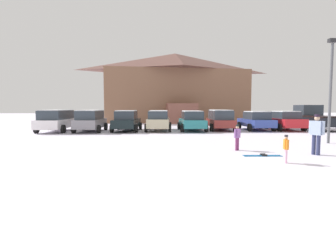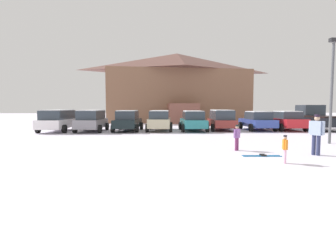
{
  "view_description": "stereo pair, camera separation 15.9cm",
  "coord_description": "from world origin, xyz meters",
  "px_view_note": "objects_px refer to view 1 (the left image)",
  "views": [
    {
      "loc": [
        -2.78,
        -5.76,
        1.96
      ],
      "look_at": [
        -1.42,
        8.22,
        0.94
      ],
      "focal_mm": 28.0,
      "sensor_mm": 36.0,
      "label": 1
    },
    {
      "loc": [
        -2.62,
        -5.77,
        1.96
      ],
      "look_at": [
        -1.42,
        8.22,
        0.94
      ],
      "focal_mm": 28.0,
      "sensor_mm": 36.0,
      "label": 2
    }
  ],
  "objects_px": {
    "parked_red_sedan": "(285,120)",
    "skier_child_in_purple_jacket": "(237,136)",
    "lamp_post": "(331,85)",
    "skier_child_in_orange_jacket": "(286,147)",
    "parked_black_sedan": "(127,121)",
    "pair_of_skis": "(263,155)",
    "parked_teal_hatchback": "(192,121)",
    "parked_beige_suv": "(159,120)",
    "pickup_truck": "(313,118)",
    "skier_adult_in_blue_parka": "(317,132)",
    "parked_maroon_van": "(220,119)",
    "parked_blue_hatchback": "(256,121)",
    "parked_grey_wagon": "(90,120)",
    "parked_white_suv": "(57,120)",
    "ski_lodge": "(175,87)"
  },
  "relations": [
    {
      "from": "parked_red_sedan",
      "to": "skier_child_in_purple_jacket",
      "type": "xyz_separation_m",
      "value": [
        -7.77,
        -9.74,
        -0.17
      ]
    },
    {
      "from": "parked_maroon_van",
      "to": "parked_teal_hatchback",
      "type": "bearing_deg",
      "value": -171.39
    },
    {
      "from": "parked_white_suv",
      "to": "pickup_truck",
      "type": "relative_size",
      "value": 0.79
    },
    {
      "from": "parked_grey_wagon",
      "to": "pickup_truck",
      "type": "distance_m",
      "value": 19.23
    },
    {
      "from": "parked_black_sedan",
      "to": "pair_of_skis",
      "type": "relative_size",
      "value": 2.85
    },
    {
      "from": "skier_child_in_purple_jacket",
      "to": "lamp_post",
      "type": "relative_size",
      "value": 0.21
    },
    {
      "from": "parked_grey_wagon",
      "to": "skier_adult_in_blue_parka",
      "type": "height_order",
      "value": "parked_grey_wagon"
    },
    {
      "from": "skier_child_in_purple_jacket",
      "to": "parked_red_sedan",
      "type": "bearing_deg",
      "value": 51.43
    },
    {
      "from": "parked_blue_hatchback",
      "to": "pickup_truck",
      "type": "bearing_deg",
      "value": 4.62
    },
    {
      "from": "parked_blue_hatchback",
      "to": "pair_of_skis",
      "type": "relative_size",
      "value": 2.74
    },
    {
      "from": "parked_white_suv",
      "to": "parked_maroon_van",
      "type": "height_order",
      "value": "parked_white_suv"
    },
    {
      "from": "parked_blue_hatchback",
      "to": "ski_lodge",
      "type": "bearing_deg",
      "value": 109.54
    },
    {
      "from": "skier_child_in_purple_jacket",
      "to": "pair_of_skis",
      "type": "bearing_deg",
      "value": -69.72
    },
    {
      "from": "lamp_post",
      "to": "skier_child_in_orange_jacket",
      "type": "bearing_deg",
      "value": -137.87
    },
    {
      "from": "parked_grey_wagon",
      "to": "parked_black_sedan",
      "type": "relative_size",
      "value": 0.96
    },
    {
      "from": "pickup_truck",
      "to": "lamp_post",
      "type": "relative_size",
      "value": 1.08
    },
    {
      "from": "parked_beige_suv",
      "to": "skier_child_in_orange_jacket",
      "type": "distance_m",
      "value": 13.46
    },
    {
      "from": "parked_white_suv",
      "to": "skier_child_in_purple_jacket",
      "type": "distance_m",
      "value": 15.13
    },
    {
      "from": "parked_teal_hatchback",
      "to": "pickup_truck",
      "type": "xyz_separation_m",
      "value": [
        11.01,
        0.49,
        0.16
      ]
    },
    {
      "from": "parked_red_sedan",
      "to": "pair_of_skis",
      "type": "height_order",
      "value": "parked_red_sedan"
    },
    {
      "from": "parked_teal_hatchback",
      "to": "parked_red_sedan",
      "type": "bearing_deg",
      "value": -1.38
    },
    {
      "from": "pickup_truck",
      "to": "skier_adult_in_blue_parka",
      "type": "relative_size",
      "value": 3.62
    },
    {
      "from": "parked_red_sedan",
      "to": "lamp_post",
      "type": "relative_size",
      "value": 0.77
    },
    {
      "from": "parked_teal_hatchback",
      "to": "lamp_post",
      "type": "bearing_deg",
      "value": -53.79
    },
    {
      "from": "parked_blue_hatchback",
      "to": "skier_child_in_orange_jacket",
      "type": "relative_size",
      "value": 4.29
    },
    {
      "from": "skier_adult_in_blue_parka",
      "to": "skier_child_in_orange_jacket",
      "type": "relative_size",
      "value": 1.69
    },
    {
      "from": "parked_blue_hatchback",
      "to": "skier_adult_in_blue_parka",
      "type": "relative_size",
      "value": 2.54
    },
    {
      "from": "pair_of_skis",
      "to": "lamp_post",
      "type": "xyz_separation_m",
      "value": [
        5.24,
        3.22,
        3.11
      ]
    },
    {
      "from": "pickup_truck",
      "to": "lamp_post",
      "type": "distance_m",
      "value": 10.23
    },
    {
      "from": "parked_black_sedan",
      "to": "parked_teal_hatchback",
      "type": "relative_size",
      "value": 1.0
    },
    {
      "from": "parked_blue_hatchback",
      "to": "pickup_truck",
      "type": "xyz_separation_m",
      "value": [
        5.47,
        0.44,
        0.18
      ]
    },
    {
      "from": "parked_blue_hatchback",
      "to": "skier_child_in_purple_jacket",
      "type": "relative_size",
      "value": 3.64
    },
    {
      "from": "parked_blue_hatchback",
      "to": "skier_adult_in_blue_parka",
      "type": "xyz_separation_m",
      "value": [
        -2.52,
        -11.39,
        0.13
      ]
    },
    {
      "from": "parked_grey_wagon",
      "to": "parked_black_sedan",
      "type": "height_order",
      "value": "parked_grey_wagon"
    },
    {
      "from": "parked_red_sedan",
      "to": "skier_child_in_orange_jacket",
      "type": "height_order",
      "value": "parked_red_sedan"
    },
    {
      "from": "parked_black_sedan",
      "to": "skier_adult_in_blue_parka",
      "type": "distance_m",
      "value": 14.27
    },
    {
      "from": "parked_maroon_van",
      "to": "skier_child_in_orange_jacket",
      "type": "height_order",
      "value": "parked_maroon_van"
    },
    {
      "from": "parked_teal_hatchback",
      "to": "skier_adult_in_blue_parka",
      "type": "xyz_separation_m",
      "value": [
        3.01,
        -11.34,
        0.11
      ]
    },
    {
      "from": "parked_grey_wagon",
      "to": "skier_adult_in_blue_parka",
      "type": "xyz_separation_m",
      "value": [
        11.23,
        -11.36,
        0.02
      ]
    },
    {
      "from": "parked_black_sedan",
      "to": "pair_of_skis",
      "type": "height_order",
      "value": "parked_black_sedan"
    },
    {
      "from": "parked_beige_suv",
      "to": "skier_adult_in_blue_parka",
      "type": "height_order",
      "value": "parked_beige_suv"
    },
    {
      "from": "parked_black_sedan",
      "to": "parked_red_sedan",
      "type": "bearing_deg",
      "value": -1.77
    },
    {
      "from": "ski_lodge",
      "to": "skier_child_in_orange_jacket",
      "type": "height_order",
      "value": "ski_lodge"
    },
    {
      "from": "parked_red_sedan",
      "to": "skier_child_in_purple_jacket",
      "type": "bearing_deg",
      "value": -128.57
    },
    {
      "from": "parked_grey_wagon",
      "to": "lamp_post",
      "type": "bearing_deg",
      "value": -29.95
    },
    {
      "from": "parked_white_suv",
      "to": "lamp_post",
      "type": "bearing_deg",
      "value": -26.7
    },
    {
      "from": "ski_lodge",
      "to": "lamp_post",
      "type": "bearing_deg",
      "value": -76.21
    },
    {
      "from": "skier_child_in_purple_jacket",
      "to": "pickup_truck",
      "type": "bearing_deg",
      "value": 43.95
    },
    {
      "from": "parked_blue_hatchback",
      "to": "skier_child_in_orange_jacket",
      "type": "distance_m",
      "value": 13.57
    },
    {
      "from": "parked_white_suv",
      "to": "skier_adult_in_blue_parka",
      "type": "distance_m",
      "value": 18.17
    }
  ]
}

